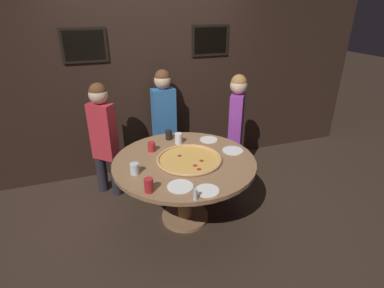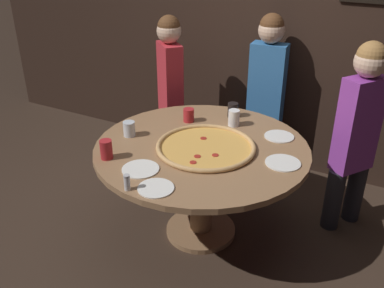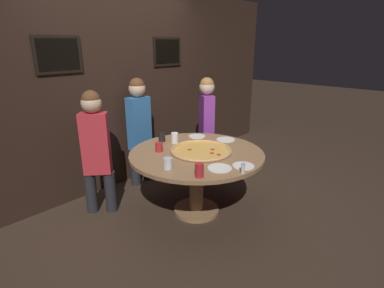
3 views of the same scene
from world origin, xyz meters
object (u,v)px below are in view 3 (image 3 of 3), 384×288
object	(u,v)px
drink_cup_front_edge	(159,147)
white_plate_beside_cup	(197,136)
condiment_shaker	(243,168)
diner_centre_back	(206,121)
drink_cup_far_right	(162,137)
white_plate_right_side	(243,166)
dining_table	(197,164)
drink_cup_far_left	(175,138)
white_plate_near_front	(226,140)
giant_pizza	(201,150)
white_plate_far_back	(220,168)
diner_side_left	(96,146)
drink_cup_by_shaker	(199,170)
drink_cup_near_left	(168,163)
diner_side_right	(139,125)

from	to	relation	value
drink_cup_front_edge	white_plate_beside_cup	world-z (taller)	drink_cup_front_edge
condiment_shaker	diner_centre_back	world-z (taller)	diner_centre_back
drink_cup_far_right	white_plate_right_side	size ratio (longest dim) A/B	0.52
dining_table	diner_centre_back	bearing A→B (deg)	34.53
drink_cup_far_left	white_plate_near_front	distance (m)	0.63
white_plate_right_side	dining_table	bearing A→B (deg)	90.89
dining_table	diner_centre_back	distance (m)	1.12
giant_pizza	drink_cup_far_left	distance (m)	0.44
white_plate_far_back	diner_centre_back	bearing A→B (deg)	44.75
dining_table	white_plate_near_front	size ratio (longest dim) A/B	6.52
giant_pizza	white_plate_right_side	world-z (taller)	giant_pizza
drink_cup_far_right	white_plate_far_back	world-z (taller)	drink_cup_far_right
condiment_shaker	diner_side_left	size ratio (longest dim) A/B	0.07
drink_cup_far_right	diner_centre_back	xyz separation A→B (m)	(0.92, 0.07, 0.01)
dining_table	white_plate_right_side	distance (m)	0.62
drink_cup_far_left	diner_side_left	world-z (taller)	diner_side_left
giant_pizza	condiment_shaker	world-z (taller)	condiment_shaker
white_plate_right_side	white_plate_near_front	bearing A→B (deg)	48.36
diner_side_left	diner_centre_back	bearing A→B (deg)	-145.07
giant_pizza	drink_cup_by_shaker	xyz separation A→B (m)	(-0.50, -0.42, 0.05)
white_plate_far_back	drink_cup_far_right	bearing A→B (deg)	80.03
dining_table	drink_cup_near_left	distance (m)	0.57
white_plate_right_side	drink_cup_far_right	bearing A→B (deg)	90.95
drink_cup_far_right	white_plate_far_back	xyz separation A→B (m)	(-0.18, -1.02, -0.05)
white_plate_right_side	diner_side_left	xyz separation A→B (m)	(-0.74, 1.42, 0.06)
white_plate_beside_cup	white_plate_near_front	world-z (taller)	same
condiment_shaker	diner_side_right	xyz separation A→B (m)	(0.20, 1.78, 0.03)
drink_cup_far_left	white_plate_right_side	size ratio (longest dim) A/B	0.58
drink_cup_far_left	white_plate_right_side	bearing A→B (deg)	-93.04
white_plate_right_side	white_plate_near_front	size ratio (longest dim) A/B	0.94
drink_cup_far_left	white_plate_right_side	xyz separation A→B (m)	(-0.05, -1.01, -0.06)
dining_table	white_plate_right_side	xyz separation A→B (m)	(0.01, -0.60, 0.15)
drink_cup_by_shaker	drink_cup_far_left	world-z (taller)	drink_cup_by_shaker
white_plate_far_back	diner_centre_back	distance (m)	1.55
drink_cup_near_left	condiment_shaker	world-z (taller)	drink_cup_near_left
white_plate_right_side	white_plate_beside_cup	bearing A→B (deg)	66.90
giant_pizza	drink_cup_by_shaker	bearing A→B (deg)	-140.32
white_plate_beside_cup	white_plate_far_back	world-z (taller)	same
white_plate_right_side	diner_centre_back	distance (m)	1.52
dining_table	drink_cup_near_left	size ratio (longest dim) A/B	13.76
dining_table	drink_cup_front_edge	distance (m)	0.46
dining_table	white_plate_right_side	size ratio (longest dim) A/B	6.93
giant_pizza	diner_centre_back	world-z (taller)	diner_centre_back
drink_cup_front_edge	diner_centre_back	world-z (taller)	diner_centre_back
drink_cup_by_shaker	diner_side_right	xyz separation A→B (m)	(0.54, 1.54, 0.02)
giant_pizza	diner_side_right	size ratio (longest dim) A/B	0.46
white_plate_right_side	diner_side_right	size ratio (longest dim) A/B	0.15
white_plate_far_back	drink_cup_far_left	bearing A→B (deg)	73.86
dining_table	drink_cup_by_shaker	xyz separation A→B (m)	(-0.46, -0.44, 0.21)
white_plate_right_side	diner_centre_back	bearing A→B (deg)	53.71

